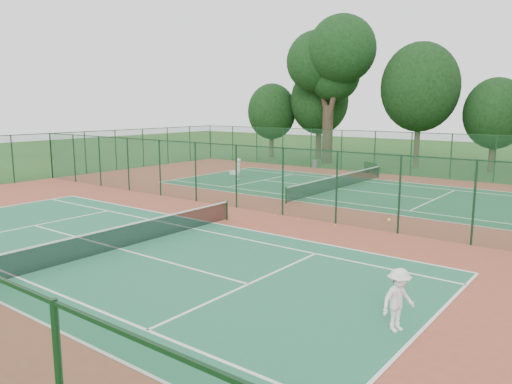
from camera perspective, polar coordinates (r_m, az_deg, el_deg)
ground at (r=26.63m, az=0.31°, el=-2.22°), size 120.00×120.00×0.00m
red_pad at (r=26.63m, az=0.31°, el=-2.21°), size 40.00×36.00×0.01m
court_near at (r=20.40m, az=-15.22°, el=-6.33°), size 23.77×10.97×0.01m
court_far at (r=34.11m, az=9.46°, el=0.37°), size 23.77×10.97×0.01m
fence_north at (r=42.00m, az=15.33°, el=4.33°), size 40.00×0.09×3.50m
fence_west at (r=41.47m, az=-22.37°, el=3.87°), size 0.09×36.00×3.50m
fence_divider at (r=26.31m, az=0.31°, el=1.54°), size 40.00×0.09×3.50m
tennis_net_near at (r=20.26m, az=-15.29°, el=-4.89°), size 0.10×12.90×0.97m
tennis_net_far at (r=34.03m, az=9.49°, el=1.25°), size 0.10×12.90×0.97m
player_near at (r=13.14m, az=15.96°, el=-11.77°), size 0.94×1.19×1.62m
player_far at (r=37.61m, az=-2.04°, el=2.63°), size 0.50×0.66×1.62m
trash_bin at (r=44.62m, az=6.75°, el=3.16°), size 0.53×0.53×0.78m
bench at (r=42.08m, az=13.07°, el=2.71°), size 1.59×1.03×0.95m
kit_bag at (r=40.52m, az=-2.45°, el=2.21°), size 0.84×0.36×0.31m
stray_ball_a at (r=23.69m, az=8.99°, el=-3.77°), size 0.07×0.07×0.07m
stray_ball_b at (r=24.60m, az=4.88°, el=-3.16°), size 0.07×0.07×0.07m
stray_ball_c at (r=25.49m, az=2.16°, el=-2.68°), size 0.07×0.07×0.07m
big_tree at (r=49.15m, az=8.58°, el=14.69°), size 8.99×6.58×13.81m
evergreen_row at (r=47.84m, az=18.63°, el=2.68°), size 39.00×5.00×12.00m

